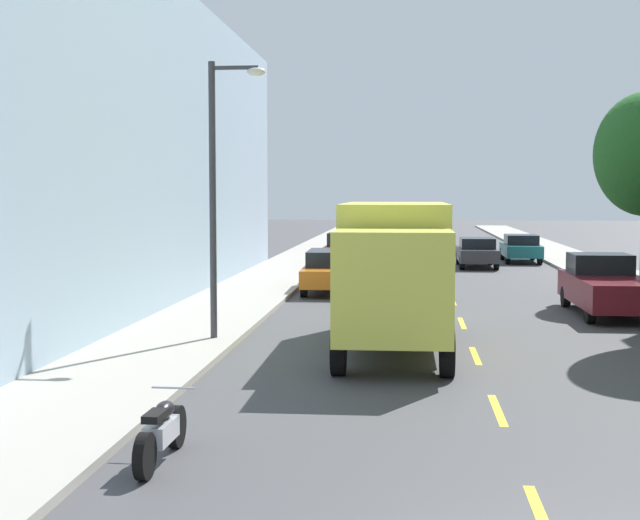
# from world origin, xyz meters

# --- Properties ---
(ground_plane) EXTENTS (160.00, 160.00, 0.00)m
(ground_plane) POSITION_xyz_m (0.00, 30.00, 0.00)
(ground_plane) COLOR #424244
(sidewalk_left) EXTENTS (3.20, 120.00, 0.14)m
(sidewalk_left) POSITION_xyz_m (-7.10, 28.00, 0.07)
(sidewalk_left) COLOR #A39E93
(sidewalk_left) RESTS_ON ground_plane
(sidewalk_right) EXTENTS (3.20, 120.00, 0.14)m
(sidewalk_right) POSITION_xyz_m (7.10, 28.00, 0.07)
(sidewalk_right) COLOR #A39E93
(sidewalk_right) RESTS_ON ground_plane
(lane_centerline_dashes) EXTENTS (0.14, 47.20, 0.01)m
(lane_centerline_dashes) POSITION_xyz_m (0.00, 24.50, 0.00)
(lane_centerline_dashes) COLOR yellow
(lane_centerline_dashes) RESTS_ON ground_plane
(apartment_block_opposite) EXTENTS (10.00, 36.00, 10.19)m
(apartment_block_opposite) POSITION_xyz_m (-13.70, 20.00, 5.09)
(apartment_block_opposite) COLOR #9EB7CC
(apartment_block_opposite) RESTS_ON ground_plane
(street_lamp) EXTENTS (1.35, 0.28, 6.51)m
(street_lamp) POSITION_xyz_m (-5.94, 13.07, 3.93)
(street_lamp) COLOR #38383D
(street_lamp) RESTS_ON sidewalk_left
(delivery_box_truck) EXTENTS (2.44, 7.63, 3.35)m
(delivery_box_truck) POSITION_xyz_m (-1.80, 12.73, 1.90)
(delivery_box_truck) COLOR #D8D84C
(delivery_box_truck) RESTS_ON ground_plane
(parked_wagon_orange) EXTENTS (1.96, 4.75, 1.50)m
(parked_wagon_orange) POSITION_xyz_m (-4.30, 24.47, 0.80)
(parked_wagon_orange) COLOR orange
(parked_wagon_orange) RESTS_ON ground_plane
(parked_pickup_burgundy) EXTENTS (2.06, 5.32, 1.73)m
(parked_pickup_burgundy) POSITION_xyz_m (4.36, 19.26, 0.83)
(parked_pickup_burgundy) COLOR maroon
(parked_pickup_burgundy) RESTS_ON ground_plane
(parked_suv_white) EXTENTS (1.98, 4.81, 1.93)m
(parked_suv_white) POSITION_xyz_m (-4.27, 51.68, 0.99)
(parked_suv_white) COLOR silver
(parked_suv_white) RESTS_ON ground_plane
(parked_pickup_red) EXTENTS (2.06, 5.32, 1.73)m
(parked_pickup_red) POSITION_xyz_m (-4.30, 34.77, 0.83)
(parked_pickup_red) COLOR #AD1E1E
(parked_pickup_red) RESTS_ON ground_plane
(parked_sedan_teal) EXTENTS (1.87, 4.53, 1.43)m
(parked_sedan_teal) POSITION_xyz_m (4.30, 39.36, 0.75)
(parked_sedan_teal) COLOR #195B60
(parked_sedan_teal) RESTS_ON ground_plane
(parked_pickup_black) EXTENTS (2.15, 5.35, 1.73)m
(parked_pickup_black) POSITION_xyz_m (-4.50, 44.57, 0.83)
(parked_pickup_black) COLOR black
(parked_pickup_black) RESTS_ON ground_plane
(moving_charcoal_sedan) EXTENTS (1.80, 4.50, 1.43)m
(moving_charcoal_sedan) POSITION_xyz_m (1.80, 35.88, 0.75)
(moving_charcoal_sedan) COLOR #333338
(moving_charcoal_sedan) RESTS_ON ground_plane
(parked_motorcycle) EXTENTS (0.62, 2.05, 0.90)m
(parked_motorcycle) POSITION_xyz_m (-4.75, 3.61, 0.41)
(parked_motorcycle) COLOR black
(parked_motorcycle) RESTS_ON ground_plane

